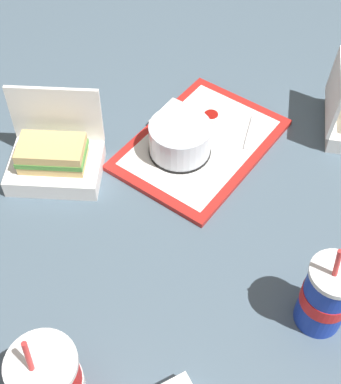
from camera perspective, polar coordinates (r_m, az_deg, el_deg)
name	(u,v)px	position (r m, az deg, el deg)	size (l,w,h in m)	color
ground_plane	(184,220)	(1.07, 1.42, -2.99)	(3.20, 3.20, 0.00)	#4C6070
food_tray	(201,144)	(1.20, 3.22, 5.12)	(0.40, 0.31, 0.01)	red
cake_container	(180,140)	(1.15, 1.02, 5.60)	(0.14, 0.14, 0.07)	black
ketchup_cup	(211,118)	(1.23, 4.33, 7.89)	(0.04, 0.04, 0.02)	white
napkin_stack	(178,118)	(1.25, 0.85, 7.90)	(0.10, 0.10, 0.00)	white
plastic_fork	(250,132)	(1.22, 8.53, 6.32)	(0.11, 0.01, 0.01)	white
clamshell_sandwich_corner	(55,158)	(1.14, -12.25, 3.60)	(0.21, 0.24, 0.17)	white
soda_cup_right	(50,384)	(0.85, -12.71, -19.31)	(0.10, 0.10, 0.22)	red
soda_cup_front	(326,296)	(0.93, 16.30, -10.59)	(0.09, 0.09, 0.21)	#1938B7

